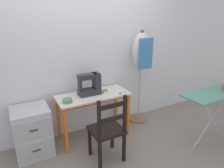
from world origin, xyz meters
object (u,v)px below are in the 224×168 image
thread_spool_mid_table (106,90)px  ironing_board (216,95)px  dress_form (141,56)px  fabric_bowl (67,101)px  wooden_chair (107,130)px  thread_spool_near_machine (104,92)px  scissors (122,93)px  filing_cabinet (32,131)px  sewing_machine (91,85)px

thread_spool_mid_table → ironing_board: ironing_board is taller
dress_form → fabric_bowl: bearing=-172.1°
wooden_chair → thread_spool_near_machine: bearing=67.6°
scissors → ironing_board: ironing_board is taller
scissors → wooden_chair: size_ratio=0.16×
wooden_chair → filing_cabinet: 1.03m
scissors → thread_spool_near_machine: (-0.24, 0.13, 0.02)m
scissors → ironing_board: (1.03, -0.81, 0.07)m
sewing_machine → fabric_bowl: 0.43m
wooden_chair → dress_form: (0.97, 0.67, 0.73)m
sewing_machine → thread_spool_mid_table: size_ratio=7.95×
fabric_bowl → thread_spool_near_machine: fabric_bowl is taller
thread_spool_mid_table → ironing_board: 1.55m
thread_spool_mid_table → ironing_board: bearing=-38.9°
thread_spool_mid_table → dress_form: size_ratio=0.03×
wooden_chair → filing_cabinet: size_ratio=1.39×
fabric_bowl → thread_spool_mid_table: bearing=8.7°
scissors → wooden_chair: wooden_chair is taller
wooden_chair → sewing_machine: bearing=86.2°
thread_spool_near_machine → filing_cabinet: 1.12m
thread_spool_near_machine → wooden_chair: wooden_chair is taller
thread_spool_mid_table → thread_spool_near_machine: bearing=-150.8°
sewing_machine → scissors: sewing_machine is taller
scissors → thread_spool_mid_table: size_ratio=3.51×
filing_cabinet → dress_form: (1.79, 0.07, 0.83)m
sewing_machine → dress_form: size_ratio=0.21×
thread_spool_mid_table → wooden_chair: 0.71m
thread_spool_near_machine → dress_form: 0.87m
filing_cabinet → dress_form: dress_form is taller
thread_spool_mid_table → wooden_chair: bearing=-116.0°
wooden_chair → fabric_bowl: bearing=125.7°
scissors → thread_spool_near_machine: bearing=151.6°
scissors → sewing_machine: bearing=156.2°
wooden_chair → ironing_board: 1.57m
thread_spool_mid_table → wooden_chair: (-0.28, -0.58, -0.29)m
scissors → dress_form: bearing=25.9°
thread_spool_mid_table → dress_form: (0.69, 0.09, 0.44)m
scissors → dress_form: dress_form is taller
fabric_bowl → thread_spool_mid_table: fabric_bowl is taller
sewing_machine → scissors: bearing=-23.8°
scissors → dress_form: size_ratio=0.09×
thread_spool_near_machine → ironing_board: bearing=-36.7°
thread_spool_near_machine → wooden_chair: size_ratio=0.05×
scissors → thread_spool_mid_table: (-0.18, 0.16, 0.02)m
fabric_bowl → ironing_board: ironing_board is taller
fabric_bowl → thread_spool_near_machine: size_ratio=2.93×
fabric_bowl → ironing_board: size_ratio=0.12×
thread_spool_mid_table → dress_form: bearing=7.2°
thread_spool_near_machine → ironing_board: size_ratio=0.04×
fabric_bowl → scissors: 0.81m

